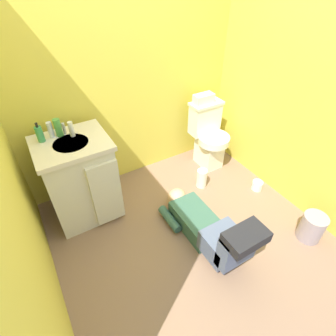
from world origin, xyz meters
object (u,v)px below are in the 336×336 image
(tissue_box, at_px, (204,99))
(bottle_green, at_px, (58,128))
(soap_dispenser, at_px, (40,134))
(bottle_white, at_px, (71,129))
(faucet, at_px, (64,128))
(person_plumber, at_px, (209,228))
(trash_can, at_px, (312,227))
(toilet, at_px, (208,136))
(paper_towel_roll, at_px, (202,178))
(bottle_clear, at_px, (50,130))
(toilet_paper_roll, at_px, (257,185))
(vanity_cabinet, at_px, (81,179))

(tissue_box, height_order, bottle_green, bottle_green)
(soap_dispenser, bearing_deg, bottle_white, -11.07)
(faucet, relative_size, person_plumber, 0.09)
(trash_can, bearing_deg, bottle_white, 138.40)
(toilet, bearing_deg, faucet, 176.35)
(tissue_box, relative_size, paper_towel_roll, 1.04)
(trash_can, bearing_deg, toilet, 95.37)
(bottle_clear, relative_size, bottle_white, 1.04)
(person_plumber, distance_m, paper_towel_roll, 0.73)
(person_plumber, distance_m, tissue_box, 1.36)
(bottle_green, height_order, bottle_white, bottle_green)
(faucet, distance_m, paper_towel_roll, 1.46)
(person_plumber, relative_size, toilet_paper_roll, 9.68)
(toilet, relative_size, vanity_cabinet, 0.91)
(person_plumber, xyz_separation_m, bottle_clear, (-0.90, 1.03, 0.71))
(faucet, bearing_deg, toilet_paper_roll, -24.59)
(person_plumber, bearing_deg, paper_towel_roll, 58.12)
(toilet, bearing_deg, bottle_white, 178.87)
(bottle_white, bearing_deg, toilet_paper_roll, -23.26)
(soap_dispenser, bearing_deg, faucet, 6.01)
(bottle_white, xyz_separation_m, toilet_paper_roll, (1.62, -0.70, -0.83))
(bottle_green, xyz_separation_m, bottle_white, (0.09, -0.06, -0.01))
(toilet, xyz_separation_m, paper_towel_roll, (-0.30, -0.32, -0.26))
(toilet, height_order, toilet_paper_roll, toilet)
(toilet, distance_m, soap_dispenser, 1.75)
(vanity_cabinet, relative_size, bottle_clear, 6.14)
(soap_dispenser, bearing_deg, trash_can, -38.56)
(toilet, distance_m, bottle_green, 1.61)
(person_plumber, height_order, paper_towel_roll, person_plumber)
(faucet, relative_size, tissue_box, 0.45)
(vanity_cabinet, bearing_deg, person_plumber, -48.04)
(soap_dispenser, relative_size, toilet_paper_roll, 1.51)
(paper_towel_roll, bearing_deg, soap_dispenser, 163.95)
(paper_towel_roll, bearing_deg, toilet, 46.80)
(vanity_cabinet, bearing_deg, bottle_clear, 125.25)
(toilet, bearing_deg, paper_towel_roll, -133.20)
(toilet, relative_size, soap_dispenser, 4.52)
(tissue_box, xyz_separation_m, bottle_green, (-1.48, -0.00, 0.09))
(vanity_cabinet, xyz_separation_m, bottle_white, (0.04, 0.08, 0.47))
(bottle_white, xyz_separation_m, trash_can, (1.56, -1.39, -0.75))
(bottle_clear, bearing_deg, vanity_cabinet, -54.75)
(bottle_white, bearing_deg, faucet, 124.48)
(vanity_cabinet, distance_m, tissue_box, 1.49)
(toilet, height_order, person_plumber, toilet)
(vanity_cabinet, distance_m, bottle_green, 0.50)
(bottle_clear, bearing_deg, trash_can, -40.43)
(bottle_clear, height_order, trash_can, bottle_clear)
(bottle_clear, bearing_deg, tissue_box, -0.32)
(faucet, distance_m, bottle_clear, 0.10)
(vanity_cabinet, height_order, trash_can, vanity_cabinet)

